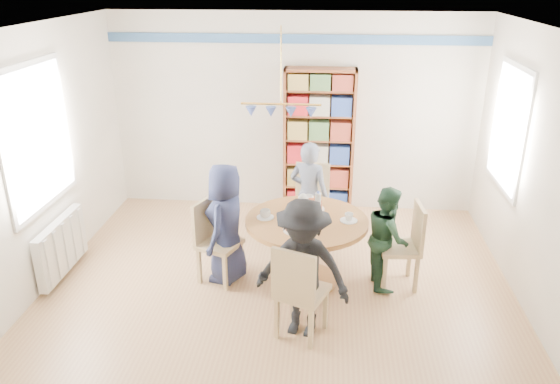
# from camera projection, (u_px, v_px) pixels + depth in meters

# --- Properties ---
(ground) EXTENTS (5.00, 5.00, 0.00)m
(ground) POSITION_uv_depth(u_px,v_px,m) (276.00, 300.00, 5.67)
(ground) COLOR tan
(room_shell) EXTENTS (5.00, 5.00, 5.00)m
(room_shell) POSITION_uv_depth(u_px,v_px,m) (260.00, 123.00, 5.87)
(room_shell) COLOR white
(room_shell) RESTS_ON ground
(radiator) EXTENTS (0.12, 1.00, 0.60)m
(radiator) POSITION_uv_depth(u_px,v_px,m) (62.00, 246.00, 6.02)
(radiator) COLOR silver
(radiator) RESTS_ON ground
(dining_table) EXTENTS (1.30, 1.30, 0.75)m
(dining_table) POSITION_uv_depth(u_px,v_px,m) (306.00, 236.00, 5.81)
(dining_table) COLOR olive
(dining_table) RESTS_ON ground
(chair_left) EXTENTS (0.53, 0.53, 0.92)m
(chair_left) POSITION_uv_depth(u_px,v_px,m) (213.00, 237.00, 5.89)
(chair_left) COLOR tan
(chair_left) RESTS_ON ground
(chair_right) EXTENTS (0.45, 0.45, 0.93)m
(chair_right) POSITION_uv_depth(u_px,v_px,m) (407.00, 242.00, 5.77)
(chair_right) COLOR tan
(chair_right) RESTS_ON ground
(chair_far) EXTENTS (0.46, 0.46, 0.96)m
(chair_far) POSITION_uv_depth(u_px,v_px,m) (311.00, 199.00, 6.81)
(chair_far) COLOR tan
(chair_far) RESTS_ON ground
(chair_near) EXTENTS (0.55, 0.55, 0.95)m
(chair_near) POSITION_uv_depth(u_px,v_px,m) (298.00, 289.00, 4.90)
(chair_near) COLOR tan
(chair_near) RESTS_ON ground
(person_left) EXTENTS (0.54, 0.72, 1.33)m
(person_left) POSITION_uv_depth(u_px,v_px,m) (226.00, 223.00, 5.84)
(person_left) COLOR #1C213E
(person_left) RESTS_ON ground
(person_right) EXTENTS (0.47, 0.58, 1.12)m
(person_right) POSITION_uv_depth(u_px,v_px,m) (387.00, 237.00, 5.77)
(person_right) COLOR #1C3826
(person_right) RESTS_ON ground
(person_far) EXTENTS (0.56, 0.46, 1.34)m
(person_far) POSITION_uv_depth(u_px,v_px,m) (309.00, 195.00, 6.56)
(person_far) COLOR gray
(person_far) RESTS_ON ground
(person_near) EXTENTS (0.97, 0.69, 1.35)m
(person_near) POSITION_uv_depth(u_px,v_px,m) (303.00, 269.00, 4.92)
(person_near) COLOR black
(person_near) RESTS_ON ground
(bookshelf) EXTENTS (0.95, 0.29, 2.01)m
(bookshelf) POSITION_uv_depth(u_px,v_px,m) (319.00, 144.00, 7.43)
(bookshelf) COLOR brown
(bookshelf) RESTS_ON ground
(tableware) EXTENTS (1.06, 1.06, 0.28)m
(tableware) POSITION_uv_depth(u_px,v_px,m) (305.00, 213.00, 5.74)
(tableware) COLOR white
(tableware) RESTS_ON dining_table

